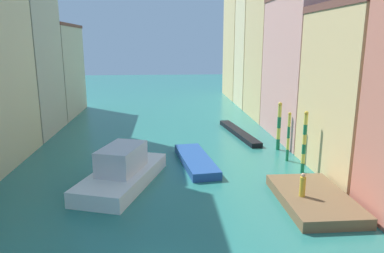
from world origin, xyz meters
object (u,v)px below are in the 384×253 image
Objects in this scene: waterfront_dock at (314,199)px; motorboat_0 at (196,161)px; vaporetto_white at (122,171)px; gondola_black at (239,133)px; mooring_pole_1 at (288,136)px; mooring_pole_2 at (279,126)px; mooring_pole_0 at (304,142)px; person_on_dock at (303,186)px.

waterfront_dock is 0.86× the size of motorboat_0.
vaporetto_white is 17.57m from gondola_black.
mooring_pole_1 is 8.18m from motorboat_0.
gondola_black is 1.32× the size of motorboat_0.
mooring_pole_2 is 0.47× the size of vaporetto_white.
vaporetto_white is at bearing -145.19° from motorboat_0.
vaporetto_white is 0.90× the size of gondola_black.
mooring_pole_0 reaches higher than waterfront_dock.
mooring_pole_0 is at bearing 5.49° from vaporetto_white.
mooring_pole_2 is at bearing 83.28° from waterfront_dock.
mooring_pole_2 is (2.29, 12.06, 0.97)m from person_on_dock.
vaporetto_white is (-13.82, -7.56, -1.36)m from mooring_pole_2.
mooring_pole_2 is at bearing -66.52° from gondola_black.
mooring_pole_2 is at bearing 86.18° from mooring_pole_1.
vaporetto_white is (-11.53, 4.50, -0.39)m from person_on_dock.
mooring_pole_1 is 0.44× the size of vaporetto_white.
waterfront_dock is at bearing -50.14° from motorboat_0.
person_on_dock reaches higher than gondola_black.
mooring_pole_2 is (0.22, 3.31, 0.17)m from mooring_pole_1.
motorboat_0 is at bearing -156.03° from mooring_pole_2.
vaporetto_white reaches higher than waterfront_dock.
mooring_pole_1 is at bearing 17.34° from vaporetto_white.
person_on_dock is 0.16× the size of vaporetto_white.
mooring_pole_1 reaches higher than motorboat_0.
gondola_black is (-1.18, 17.69, -0.09)m from waterfront_dock.
waterfront_dock is at bearing -104.13° from mooring_pole_0.
vaporetto_white is at bearing -174.51° from mooring_pole_0.
mooring_pole_0 is 6.23m from mooring_pole_2.
mooring_pole_0 is (1.40, 5.55, 2.18)m from waterfront_dock.
waterfront_dock is 17.73m from gondola_black.
person_on_dock is at bearing -55.01° from motorboat_0.
mooring_pole_1 is at bearing -75.73° from gondola_black.
person_on_dock is 10.33m from motorboat_0.
motorboat_0 is at bearing -120.48° from gondola_black.
person_on_dock is at bearing -89.12° from gondola_black.
mooring_pole_0 reaches higher than mooring_pole_2.
gondola_black is at bearing 93.81° from waterfront_dock.
mooring_pole_2 is at bearing 79.25° from person_on_dock.
person_on_dock is 12.32m from mooring_pole_2.
mooring_pole_2 is at bearing 23.97° from motorboat_0.
person_on_dock is 0.33× the size of mooring_pole_2.
person_on_dock reaches higher than waterfront_dock.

